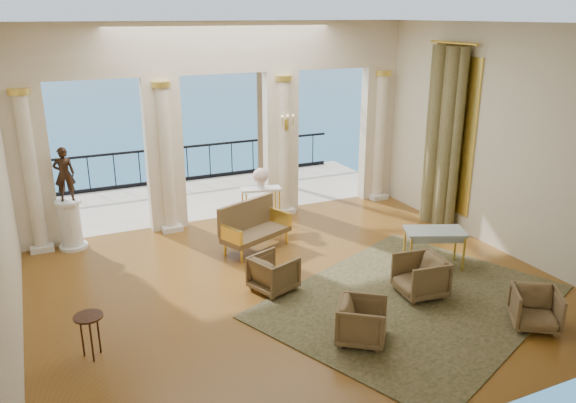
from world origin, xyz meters
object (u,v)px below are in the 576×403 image
armchair_b (536,307)px  side_table (89,322)px  console_table (261,194)px  pedestal (71,225)px  settee (252,226)px  game_table (435,234)px  armchair_d (274,271)px  armchair_a (362,320)px  armchair_c (421,274)px  statue (64,174)px

armchair_b → side_table: armchair_b is taller
console_table → pedestal: bearing=-171.6°
settee → game_table: settee is taller
settee → armchair_d: bearing=-123.2°
armchair_a → armchair_d: armchair_a is taller
armchair_c → settee: bearing=-141.9°
console_table → side_table: 5.77m
armchair_c → armchair_d: armchair_c is taller
armchair_d → side_table: bearing=83.9°
statue → armchair_c: bearing=140.4°
armchair_d → console_table: size_ratio=0.74×
settee → pedestal: pedestal is taller
armchair_b → side_table: (-6.34, 2.03, 0.22)m
game_table → statue: statue is taller
armchair_c → armchair_a: bearing=-56.8°
side_table → armchair_d: bearing=14.2°
armchair_b → pedestal: bearing=169.1°
side_table → console_table: bearing=43.3°
settee → console_table: bearing=37.9°
armchair_a → pedestal: pedestal is taller
statue → console_table: 4.21m
armchair_b → armchair_d: bearing=172.8°
armchair_d → settee: settee is taller
armchair_b → statue: (-6.24, 6.30, 1.25)m
settee → pedestal: bearing=132.3°
pedestal → side_table: 4.27m
game_table → console_table: bearing=143.9°
armchair_a → side_table: armchair_a is taller
pedestal → armchair_a: bearing=-57.0°
settee → side_table: bearing=-165.3°
pedestal → armchair_b: bearing=-45.3°
pedestal → statue: 1.10m
armchair_a → armchair_b: size_ratio=1.03×
armchair_c → game_table: 1.29m
armchair_b → game_table: 2.45m
armchair_a → armchair_b: 2.76m
settee → statue: (-3.40, 1.57, 1.11)m
pedestal → side_table: bearing=-91.3°
console_table → game_table: bearing=-46.6°
armchair_d → statue: 4.79m
armchair_a → game_table: bearing=-21.1°
armchair_c → armchair_b: bearing=38.3°
armchair_a → side_table: size_ratio=1.09×
armchair_c → console_table: console_table is taller
armchair_b → armchair_a: bearing=-161.9°
armchair_c → console_table: (-1.17, 4.39, 0.33)m
armchair_a → pedestal: (-3.59, 5.52, 0.14)m
armchair_a → pedestal: 6.59m
armchair_c → game_table: (0.94, 0.83, 0.29)m
side_table → armchair_c: bearing=-4.6°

